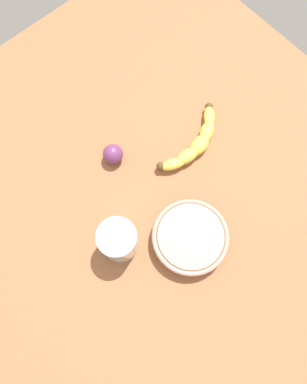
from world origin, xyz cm
name	(u,v)px	position (x,y,z in cm)	size (l,w,h in cm)	color
wooden_tabletop	(147,191)	(0.00, 0.00, 1.50)	(120.00, 120.00, 3.00)	#965B39
banana	(195,143)	(0.59, -17.07, 4.95)	(9.98, 22.95, 3.90)	#EAD64C
smoothie_glass	(119,241)	(-6.23, 13.63, 7.89)	(8.69, 8.69, 10.58)	silver
ceramic_bowl	(190,237)	(-16.15, 0.68, 5.52)	(17.85, 17.85, 4.21)	tan
plum_fruit	(113,154)	(11.78, 0.71, 5.54)	(5.09, 5.09, 5.09)	#6B3360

